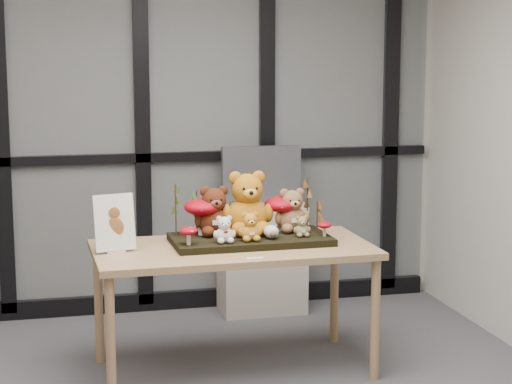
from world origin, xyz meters
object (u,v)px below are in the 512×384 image
object	(u,v)px
bear_white_bow	(224,228)
sign_holder	(115,225)
bear_beige_small	(302,225)
mushroom_front_right	(325,228)
display_table	(233,258)
mushroom_back_right	(281,212)
monitor	(261,174)
cabinet	(262,257)
bear_tan_back	(292,208)
bear_pooh_yellow	(247,199)
bear_brown_medium	(214,208)
diorama_tray	(251,239)
bear_small_yellow	(250,225)
mushroom_back_left	(202,215)
mushroom_front_left	(189,235)
plush_cream_hedgehog	(271,231)

from	to	relation	value
bear_white_bow	sign_holder	xyz separation A→B (m)	(-0.58, 0.07, 0.03)
bear_beige_small	mushroom_front_right	size ratio (longest dim) A/B	1.45
display_table	mushroom_back_right	distance (m)	0.42
sign_holder	monitor	bearing A→B (deg)	33.02
mushroom_back_right	sign_holder	xyz separation A→B (m)	(-0.96, -0.16, -0.00)
mushroom_front_right	cabinet	bearing A→B (deg)	94.31
display_table	bear_tan_back	size ratio (longest dim) A/B	5.65
bear_pooh_yellow	display_table	bearing A→B (deg)	-129.11
bear_brown_medium	monitor	world-z (taller)	monitor
diorama_tray	mushroom_back_right	distance (m)	0.27
bear_brown_medium	bear_tan_back	bearing A→B (deg)	-2.86
bear_beige_small	cabinet	size ratio (longest dim) A/B	0.17
bear_white_bow	mushroom_front_right	distance (m)	0.58
bear_beige_small	diorama_tray	bearing A→B (deg)	164.41
bear_small_yellow	bear_white_bow	xyz separation A→B (m)	(-0.15, -0.01, -0.01)
bear_small_yellow	monitor	distance (m)	1.19
bear_pooh_yellow	bear_small_yellow	bearing A→B (deg)	-99.35
mushroom_front_right	bear_small_yellow	bearing A→B (deg)	-178.00
bear_small_yellow	cabinet	size ratio (longest dim) A/B	0.23
bear_beige_small	cabinet	xyz separation A→B (m)	(0.04, 1.08, -0.44)
display_table	mushroom_back_left	distance (m)	0.31
bear_beige_small	mushroom_front_left	distance (m)	0.65
plush_cream_hedgehog	mushroom_front_left	xyz separation A→B (m)	(-0.47, -0.05, 0.01)
bear_pooh_yellow	plush_cream_hedgehog	xyz separation A→B (m)	(0.10, -0.17, -0.15)
display_table	plush_cream_hedgehog	xyz separation A→B (m)	(0.21, -0.03, 0.15)
mushroom_back_right	mushroom_front_right	bearing A→B (deg)	-46.40
mushroom_back_right	monitor	size ratio (longest dim) A/B	0.41
bear_white_bow	bear_beige_small	distance (m)	0.45
display_table	mushroom_back_right	world-z (taller)	mushroom_back_right
display_table	mushroom_back_right	size ratio (longest dim) A/B	7.02
bear_white_bow	mushroom_back_left	bearing A→B (deg)	108.23
bear_pooh_yellow	bear_tan_back	xyz separation A→B (m)	(0.26, -0.01, -0.06)
plush_cream_hedgehog	sign_holder	bearing A→B (deg)	176.77
plush_cream_hedgehog	mushroom_front_left	distance (m)	0.47
bear_tan_back	mushroom_back_right	distance (m)	0.07
display_table	bear_brown_medium	distance (m)	0.31
bear_tan_back	cabinet	size ratio (longest dim) A/B	0.36
bear_pooh_yellow	monitor	xyz separation A→B (m)	(0.32, 0.94, -0.01)
mushroom_back_right	sign_holder	world-z (taller)	sign_holder
bear_pooh_yellow	mushroom_front_right	distance (m)	0.46
sign_holder	diorama_tray	bearing A→B (deg)	-8.35
bear_beige_small	plush_cream_hedgehog	xyz separation A→B (m)	(-0.18, -0.01, -0.02)
bear_beige_small	bear_tan_back	bearing A→B (deg)	94.22
mushroom_front_right	sign_holder	xyz separation A→B (m)	(-1.15, 0.04, 0.06)
mushroom_back_left	diorama_tray	bearing A→B (deg)	-22.46
display_table	plush_cream_hedgehog	distance (m)	0.26
mushroom_back_left	sign_holder	world-z (taller)	sign_holder
mushroom_front_left	monitor	xyz separation A→B (m)	(0.69, 1.16, 0.14)
bear_white_bow	mushroom_front_right	world-z (taller)	bear_white_bow
plush_cream_hedgehog	sign_holder	world-z (taller)	sign_holder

